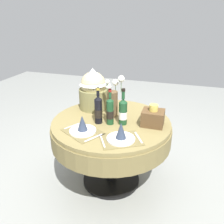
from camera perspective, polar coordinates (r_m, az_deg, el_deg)
name	(u,v)px	position (r m, az deg, el deg)	size (l,w,h in m)	color
ground	(111,180)	(2.71, -0.19, -16.21)	(8.00, 8.00, 0.00)	gray
dining_table	(111,133)	(2.37, -0.21, -5.13)	(1.19, 1.19, 0.73)	olive
place_setting_left	(83,127)	(2.09, -7.20, -3.70)	(0.42, 0.39, 0.16)	brown
place_setting_right	(121,135)	(1.95, 2.19, -5.63)	(0.42, 0.39, 0.16)	brown
flower_vase	(113,99)	(2.35, 0.24, 3.21)	(0.20, 0.14, 0.43)	brown
wine_bottle_left	(110,111)	(2.19, -0.48, 0.26)	(0.07, 0.07, 0.35)	#194223
wine_bottle_centre	(98,110)	(2.21, -3.35, 0.56)	(0.08, 0.08, 0.35)	black
wine_bottle_right	(123,111)	(2.19, 2.69, 0.14)	(0.08, 0.08, 0.35)	#194223
gift_tub_back_left	(93,88)	(2.54, -4.59, 5.93)	(0.31, 0.31, 0.45)	olive
woven_basket_side_right	(153,117)	(2.22, 9.95, -1.26)	(0.20, 0.18, 0.21)	brown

